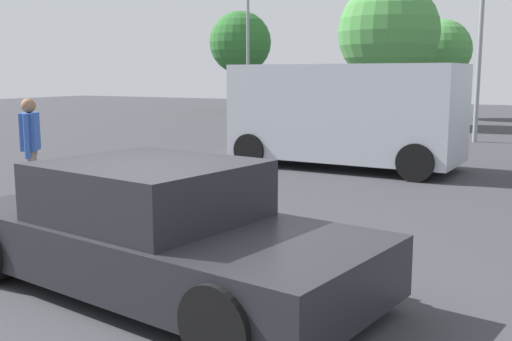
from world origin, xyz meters
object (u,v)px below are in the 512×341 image
Objects in this scene: dog at (143,196)px; van_white at (346,113)px; light_post_far at (248,24)px; pedestrian at (30,141)px; sedan_foreground at (156,231)px.

van_white is (1.09, 5.77, 0.96)m from dog.
van_white is 14.99m from light_post_far.
dog is 2.28m from pedestrian.
sedan_foreground is at bearing 75.06° from dog.
van_white is at bearing 105.76° from sedan_foreground.
van_white is 0.79× the size of light_post_far.
dog is at bearing -65.49° from light_post_far.
dog is 5.95m from van_white.
van_white is 6.77m from pedestrian.
pedestrian is (-4.33, 2.30, 0.44)m from sedan_foreground.
pedestrian is at bearing 160.20° from sedan_foreground.
sedan_foreground is 8.35m from van_white.
sedan_foreground is 3.32m from dog.
light_post_far is (-5.76, 17.53, 3.29)m from pedestrian.
pedestrian is 18.75m from light_post_far.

